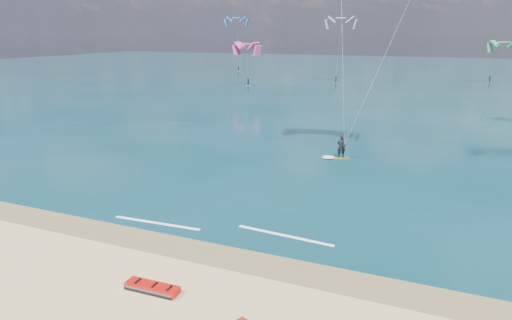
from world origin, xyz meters
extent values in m
plane|color=tan|center=(0.00, 40.00, 0.00)|extent=(320.00, 320.00, 0.00)
cube|color=brown|center=(0.00, 3.00, 0.00)|extent=(320.00, 2.40, 0.01)
cube|color=#093135|center=(0.00, 104.00, 0.02)|extent=(320.00, 200.00, 0.04)
cube|color=gold|center=(2.86, 23.09, 0.07)|extent=(1.44, 1.33, 0.07)
imported|color=black|center=(2.86, 23.09, 1.09)|extent=(0.83, 0.66, 1.98)
cylinder|color=black|center=(3.19, 22.76, 1.38)|extent=(0.49, 0.43, 0.04)
cube|color=white|center=(3.61, 6.30, 0.04)|extent=(5.60, 0.64, 0.01)
cube|color=white|center=(-3.78, 5.00, 0.04)|extent=(5.57, 0.54, 0.01)
camera|label=1|loc=(11.04, -15.22, 10.69)|focal=32.00mm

